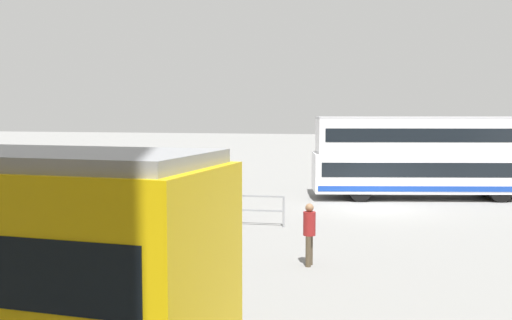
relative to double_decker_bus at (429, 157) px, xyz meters
The scene contains 6 objects.
ground_plane 4.70m from the double_decker_bus, 59.97° to the left, with size 160.00×160.00×0.00m, color gray.
double_decker_bus is the anchor object (origin of this frame).
pedestrian_near_railing 10.26m from the double_decker_bus, 43.15° to the left, with size 0.45×0.45×1.71m.
pedestrian_crossing 13.82m from the double_decker_bus, 75.36° to the left, with size 0.34×0.36×1.63m.
pedestrian_railing 11.78m from the double_decker_bus, 46.04° to the left, with size 6.08×0.33×1.08m.
info_sign 16.02m from the double_decker_bus, 32.98° to the left, with size 0.97×0.17×2.22m.
Camera 1 is at (-0.94, 24.97, 4.00)m, focal length 42.59 mm.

